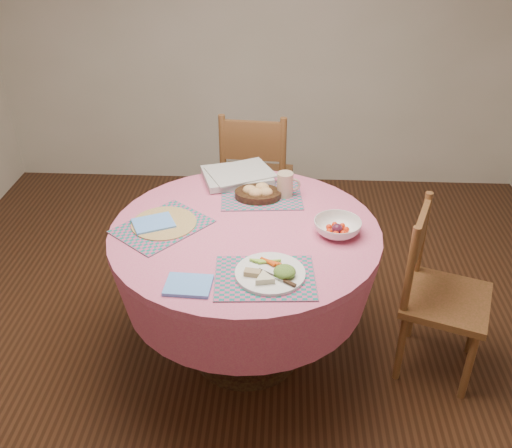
% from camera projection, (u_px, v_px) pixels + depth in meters
% --- Properties ---
extents(ground, '(4.00, 4.00, 0.00)m').
position_uv_depth(ground, '(246.00, 351.00, 2.98)').
color(ground, '#331C0F').
rests_on(ground, ground).
extents(room_envelope, '(4.01, 4.01, 2.71)m').
position_uv_depth(room_envelope, '(242.00, 7.00, 2.09)').
color(room_envelope, silver).
rests_on(room_envelope, ground).
extents(dining_table, '(1.24, 1.24, 0.75)m').
position_uv_depth(dining_table, '(245.00, 264.00, 2.69)').
color(dining_table, '#DD6787').
rests_on(dining_table, ground).
extents(chair_right, '(0.50, 0.51, 0.87)m').
position_uv_depth(chair_right, '(437.00, 291.00, 2.69)').
color(chair_right, brown).
rests_on(chair_right, ground).
extents(chair_back, '(0.47, 0.45, 0.95)m').
position_uv_depth(chair_back, '(256.00, 177.00, 3.61)').
color(chair_back, brown).
rests_on(chair_back, ground).
extents(placemat_front, '(0.42, 0.32, 0.01)m').
position_uv_depth(placemat_front, '(265.00, 278.00, 2.28)').
color(placemat_front, '#147268').
rests_on(placemat_front, dining_table).
extents(placemat_left, '(0.49, 0.50, 0.01)m').
position_uv_depth(placemat_left, '(162.00, 227.00, 2.61)').
color(placemat_left, '#147268').
rests_on(placemat_left, dining_table).
extents(placemat_back, '(0.42, 0.33, 0.01)m').
position_uv_depth(placemat_back, '(261.00, 196.00, 2.86)').
color(placemat_back, '#147268').
rests_on(placemat_back, dining_table).
extents(wicker_trivet, '(0.30, 0.30, 0.01)m').
position_uv_depth(wicker_trivet, '(164.00, 224.00, 2.62)').
color(wicker_trivet, '#A08145').
rests_on(wicker_trivet, dining_table).
extents(napkin_near, '(0.19, 0.15, 0.01)m').
position_uv_depth(napkin_near, '(188.00, 285.00, 2.23)').
color(napkin_near, '#5F9CF6').
rests_on(napkin_near, dining_table).
extents(napkin_far, '(0.22, 0.20, 0.01)m').
position_uv_depth(napkin_far, '(153.00, 224.00, 2.61)').
color(napkin_far, '#5F9CF6').
rests_on(napkin_far, placemat_left).
extents(dinner_plate, '(0.28, 0.28, 0.05)m').
position_uv_depth(dinner_plate, '(272.00, 273.00, 2.28)').
color(dinner_plate, white).
rests_on(dinner_plate, placemat_front).
extents(bread_bowl, '(0.23, 0.23, 0.08)m').
position_uv_depth(bread_bowl, '(258.00, 193.00, 2.82)').
color(bread_bowl, black).
rests_on(bread_bowl, placemat_back).
extents(latte_mug, '(0.12, 0.08, 0.12)m').
position_uv_depth(latte_mug, '(286.00, 184.00, 2.82)').
color(latte_mug, tan).
rests_on(latte_mug, placemat_back).
extents(fruit_bowl, '(0.23, 0.23, 0.07)m').
position_uv_depth(fruit_bowl, '(337.00, 228.00, 2.54)').
color(fruit_bowl, white).
rests_on(fruit_bowl, dining_table).
extents(newspaper_stack, '(0.42, 0.37, 0.04)m').
position_uv_depth(newspaper_stack, '(237.00, 175.00, 3.00)').
color(newspaper_stack, silver).
rests_on(newspaper_stack, dining_table).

